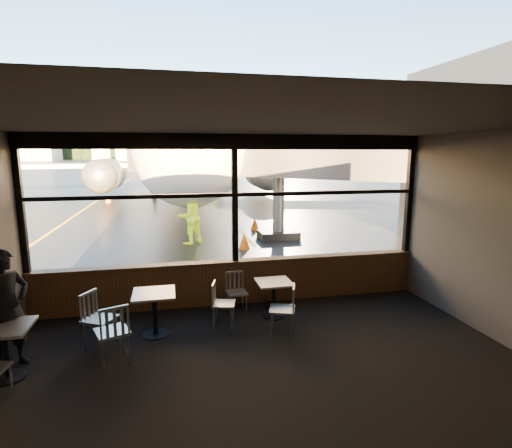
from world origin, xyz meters
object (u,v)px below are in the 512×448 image
object	(u,v)px
cafe_table_left	(6,353)
ground_crew	(189,217)
cone_extra	(244,241)
jet_bridge	(310,178)
chair_near_e	(282,310)
chair_mid_s	(112,332)
chair_near_n	(237,293)
airliner	(185,114)
cone_wing	(108,198)
passenger	(8,310)
cone_nose	(255,224)
cafe_table_mid	(155,314)
chair_mid_w	(100,320)
chair_near_w	(224,304)
cafe_table_near	(274,299)

from	to	relation	value
cafe_table_left	ground_crew	distance (m)	8.64
cone_extra	jet_bridge	bearing A→B (deg)	16.76
chair_near_e	chair_mid_s	xyz separation A→B (m)	(-2.76, -0.37, 0.03)
cafe_table_left	chair_near_n	xyz separation A→B (m)	(3.53, 1.64, 0.02)
ground_crew	airliner	bearing A→B (deg)	-127.70
cone_extra	chair_mid_s	bearing A→B (deg)	-116.01
cafe_table_left	cone_wing	xyz separation A→B (m)	(-1.52, 21.23, -0.11)
chair_near_e	ground_crew	bearing A→B (deg)	27.81
chair_near_e	passenger	distance (m)	4.22
cafe_table_left	chair_mid_s	world-z (taller)	chair_mid_s
jet_bridge	cone_nose	xyz separation A→B (m)	(-1.47, 2.43, -2.02)
chair_near_n	cone_wing	xyz separation A→B (m)	(-5.06, 19.59, -0.14)
cafe_table_mid	cone_nose	xyz separation A→B (m)	(3.75, 9.14, -0.13)
cone_extra	passenger	bearing A→B (deg)	-125.62
cafe_table_mid	chair_mid_w	xyz separation A→B (m)	(-0.85, -0.24, 0.07)
airliner	chair_near_e	xyz separation A→B (m)	(0.49, -23.32, -5.43)
jet_bridge	chair_near_e	size ratio (longest dim) A/B	11.62
airliner	cone_extra	xyz separation A→B (m)	(1.02, -16.94, -5.61)
chair_near_w	chair_near_n	size ratio (longest dim) A/B	1.03
cafe_table_left	chair_near_e	distance (m)	4.18
airliner	chair_near_w	distance (m)	23.43
airliner	cone_nose	xyz separation A→B (m)	(2.07, -13.75, -5.62)
passenger	cone_extra	world-z (taller)	passenger
jet_bridge	chair_mid_s	world-z (taller)	jet_bridge
cafe_table_near	cone_extra	bearing A→B (deg)	85.07
cone_extra	cafe_table_left	bearing A→B (deg)	-124.13
cafe_table_mid	cone_extra	xyz separation A→B (m)	(2.70, 5.95, -0.12)
cafe_table_near	ground_crew	distance (m)	6.95
ground_crew	chair_near_e	bearing A→B (deg)	63.69
cafe_table_mid	chair_near_w	world-z (taller)	chair_near_w
chair_mid_s	chair_mid_w	size ratio (longest dim) A/B	1.03
chair_near_n	cone_extra	distance (m)	5.40
airliner	cafe_table_near	size ratio (longest dim) A/B	53.77
cafe_table_mid	ground_crew	size ratio (longest dim) A/B	0.41
cone_extra	chair_mid_w	bearing A→B (deg)	-119.86
passenger	ground_crew	xyz separation A→B (m)	(3.01, 7.78, 0.05)
cafe_table_left	chair_mid_s	bearing A→B (deg)	6.46
cafe_table_left	cone_nose	distance (m)	11.61
airliner	cone_nose	bearing A→B (deg)	-79.26
chair_near_w	cafe_table_near	bearing A→B (deg)	116.40
airliner	chair_near_e	size ratio (longest dim) A/B	42.98
chair_near_e	passenger	world-z (taller)	passenger
passenger	jet_bridge	bearing A→B (deg)	-5.69
cafe_table_near	cone_nose	world-z (taller)	cafe_table_near
airliner	chair_near_e	bearing A→B (deg)	-86.62
chair_near_n	chair_mid_w	distance (m)	2.57
jet_bridge	chair_mid_w	bearing A→B (deg)	-131.14
chair_mid_s	passenger	distance (m)	1.50
chair_near_w	passenger	bearing A→B (deg)	-62.40
cafe_table_near	passenger	size ratio (longest dim) A/B	0.40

